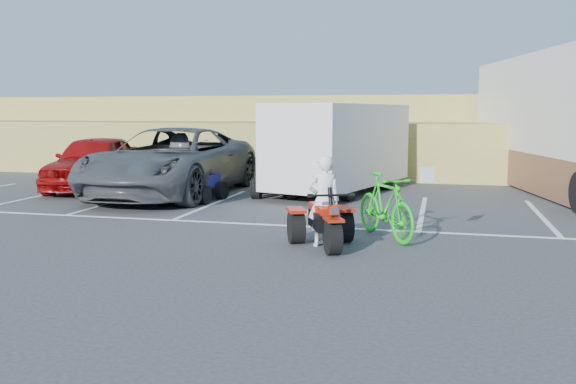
% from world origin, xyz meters
% --- Properties ---
extents(ground, '(100.00, 100.00, 0.00)m').
position_xyz_m(ground, '(0.00, 0.00, 0.00)').
color(ground, '#38383B').
rests_on(ground, ground).
extents(parking_stripes, '(28.00, 5.16, 0.01)m').
position_xyz_m(parking_stripes, '(0.87, 4.07, 0.00)').
color(parking_stripes, white).
rests_on(parking_stripes, ground).
extents(grass_embankment, '(40.00, 8.50, 3.10)m').
position_xyz_m(grass_embankment, '(0.00, 15.48, 1.42)').
color(grass_embankment, '#9A8B46').
rests_on(grass_embankment, ground).
extents(red_trike_atv, '(1.74, 1.95, 1.04)m').
position_xyz_m(red_trike_atv, '(1.14, 0.52, 0.00)').
color(red_trike_atv, '#9E1909').
rests_on(red_trike_atv, ground).
extents(rider, '(0.71, 0.60, 1.65)m').
position_xyz_m(rider, '(1.08, 0.65, 0.83)').
color(rider, white).
rests_on(rider, ground).
extents(green_dirt_bike, '(1.65, 2.06, 1.25)m').
position_xyz_m(green_dirt_bike, '(2.09, 1.58, 0.63)').
color(green_dirt_bike, '#14BF19').
rests_on(green_dirt_bike, ground).
extents(grey_pickup, '(3.25, 7.03, 1.95)m').
position_xyz_m(grey_pickup, '(-4.49, 6.27, 0.98)').
color(grey_pickup, '#404347').
rests_on(grey_pickup, ground).
extents(red_car, '(3.04, 5.31, 1.70)m').
position_xyz_m(red_car, '(-7.36, 6.92, 0.85)').
color(red_car, '#850707').
rests_on(red_car, ground).
extents(cargo_trailer, '(3.73, 6.04, 2.63)m').
position_xyz_m(cargo_trailer, '(0.18, 7.88, 1.42)').
color(cargo_trailer, silver).
rests_on(cargo_trailer, ground).
extents(rv_motorhome, '(5.11, 11.69, 4.08)m').
position_xyz_m(rv_motorhome, '(6.96, 9.76, 1.77)').
color(rv_motorhome, silver).
rests_on(rv_motorhome, ground).
extents(quad_atv_blue, '(1.26, 1.57, 0.93)m').
position_xyz_m(quad_atv_blue, '(-3.27, 5.36, 0.00)').
color(quad_atv_blue, navy).
rests_on(quad_atv_blue, ground).
extents(quad_atv_green, '(1.39, 1.78, 1.09)m').
position_xyz_m(quad_atv_green, '(-1.42, 6.74, 0.00)').
color(quad_atv_green, '#156024').
rests_on(quad_atv_green, ground).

